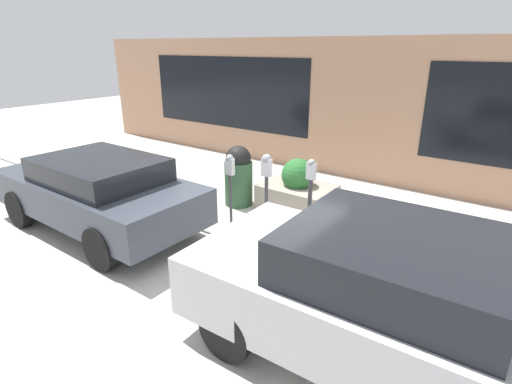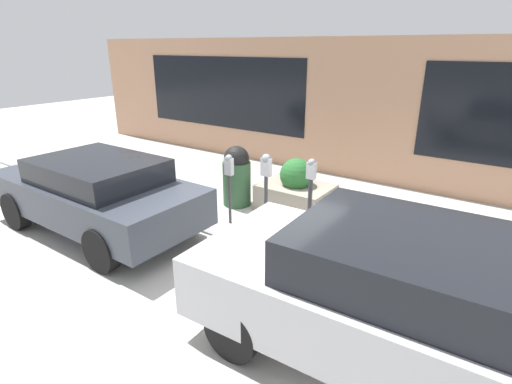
{
  "view_description": "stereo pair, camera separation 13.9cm",
  "coord_description": "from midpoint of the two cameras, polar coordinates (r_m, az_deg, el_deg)",
  "views": [
    {
      "loc": [
        -3.7,
        4.85,
        3.19
      ],
      "look_at": [
        0.0,
        -0.15,
        0.9
      ],
      "focal_mm": 28.0,
      "sensor_mm": 36.0,
      "label": 1
    },
    {
      "loc": [
        -3.58,
        4.93,
        3.19
      ],
      "look_at": [
        0.0,
        -0.15,
        0.9
      ],
      "focal_mm": 28.0,
      "sensor_mm": 36.0,
      "label": 2
    }
  ],
  "objects": [
    {
      "name": "ground_plane",
      "position": [
        6.88,
        -0.16,
        -7.41
      ],
      "size": [
        40.0,
        40.0,
        0.0
      ],
      "primitive_type": "plane",
      "color": "beige"
    },
    {
      "name": "parking_meter_second",
      "position": [
        6.91,
        2.09,
        2.08
      ],
      "size": [
        0.18,
        0.16,
        1.46
      ],
      "color": "#38383D",
      "rests_on": "ground_plane"
    },
    {
      "name": "curb_strip",
      "position": [
        6.82,
        -0.56,
        -7.51
      ],
      "size": [
        19.0,
        0.16,
        0.04
      ],
      "color": "gray",
      "rests_on": "ground_plane"
    },
    {
      "name": "parking_meter_nearest",
      "position": [
        6.48,
        8.35,
        -0.14
      ],
      "size": [
        0.14,
        0.12,
        1.52
      ],
      "color": "#38383D",
      "rests_on": "ground_plane"
    },
    {
      "name": "planter_box",
      "position": [
        8.15,
        6.41,
        0.07
      ],
      "size": [
        1.41,
        1.05,
        1.09
      ],
      "color": "gray",
      "rests_on": "ground_plane"
    },
    {
      "name": "building_facade",
      "position": [
        10.15,
        15.37,
        11.11
      ],
      "size": [
        19.0,
        0.17,
        3.4
      ],
      "color": "tan",
      "rests_on": "ground_plane"
    },
    {
      "name": "parking_meter_middle",
      "position": [
        7.33,
        -3.18,
        2.52
      ],
      "size": [
        0.16,
        0.13,
        1.35
      ],
      "color": "#38383D",
      "rests_on": "ground_plane"
    },
    {
      "name": "parked_car_middle",
      "position": [
        7.65,
        -21.14,
        0.17
      ],
      "size": [
        4.18,
        1.87,
        1.37
      ],
      "rotation": [
        0.0,
        0.0,
        -0.0
      ],
      "color": "#383D47",
      "rests_on": "ground_plane"
    },
    {
      "name": "parked_car_front",
      "position": [
        4.43,
        17.94,
        -13.65
      ],
      "size": [
        4.0,
        2.13,
        1.52
      ],
      "rotation": [
        0.0,
        0.0,
        0.04
      ],
      "color": "#B7B7BC",
      "rests_on": "ground_plane"
    },
    {
      "name": "trash_bin",
      "position": [
        8.33,
        -2.04,
        2.35
      ],
      "size": [
        0.59,
        0.59,
        1.27
      ],
      "color": "#2D5133",
      "rests_on": "ground_plane"
    }
  ]
}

